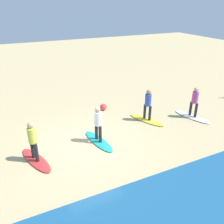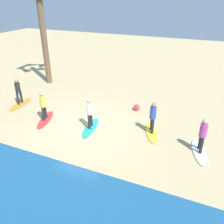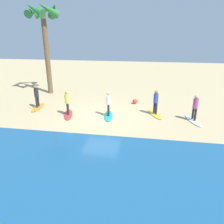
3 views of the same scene
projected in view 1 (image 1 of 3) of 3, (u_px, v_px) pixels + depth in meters
The scene contains 10 objects.
ground_plane at pixel (88, 145), 10.63m from camera, with size 60.00×60.00×0.00m, color tan.
surfboard_white at pixel (192, 117), 13.06m from camera, with size 2.10×0.56×0.09m, color white.
surfer_white at pixel (195, 100), 12.64m from camera, with size 0.32×0.45×1.64m.
surfboard_yellow at pixel (147, 120), 12.73m from camera, with size 2.10×0.56×0.09m, color yellow.
surfer_yellow at pixel (148, 103), 12.30m from camera, with size 0.32×0.43×1.64m.
surfboard_teal at pixel (99, 141), 10.82m from camera, with size 2.10×0.56×0.09m, color teal.
surfer_teal at pixel (98, 122), 10.40m from camera, with size 0.32×0.46×1.64m.
surfboard_red at pixel (36, 160), 9.55m from camera, with size 2.10×0.56×0.09m, color red.
surfer_red at pixel (33, 139), 9.12m from camera, with size 0.32×0.44×1.64m.
beach_ball at pixel (103, 107), 13.88m from camera, with size 0.39×0.39×0.39m, color #E53838.
Camera 1 is at (2.93, 8.58, 5.84)m, focal length 38.52 mm.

